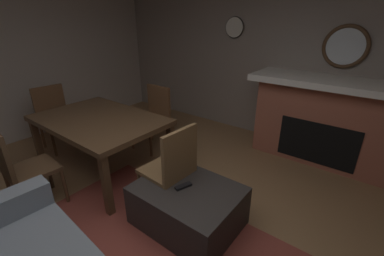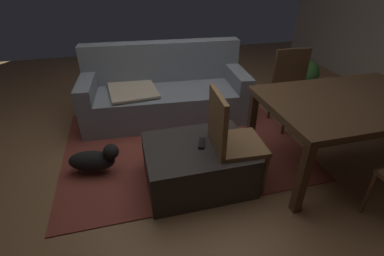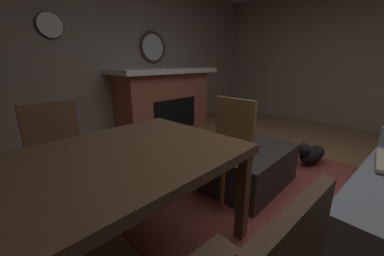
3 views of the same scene
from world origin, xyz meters
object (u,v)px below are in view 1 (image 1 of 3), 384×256
Objects in this scene: wall_clock at (235,27)px; dining_chair_east at (55,114)px; fireplace at (325,121)px; dining_chair_south at (154,114)px; round_wall_mirror at (345,47)px; dining_chair_north at (19,165)px; dining_table at (99,123)px; tv_remote at (183,186)px; ottoman_coffee_table at (188,206)px; dining_chair_west at (172,165)px.

dining_chair_east is at bearing 53.84° from wall_clock.
dining_chair_east is (3.31, 2.03, -0.06)m from fireplace.
dining_chair_south is (2.12, 1.11, -0.06)m from fireplace.
round_wall_mirror is 4.15m from dining_chair_east.
dining_chair_north is (2.13, 2.95, -0.06)m from fireplace.
dining_chair_east is 3.10m from wall_clock.
dining_table is 2.59m from wall_clock.
dining_table is (1.40, -0.10, 0.24)m from tv_remote.
ottoman_coffee_table is at bearing -149.97° from dining_chair_north.
fireplace is at bearing -136.26° from dining_table.
dining_chair_south is at bearing -142.39° from dining_chair_east.
ottoman_coffee_table is 0.41m from dining_chair_west.
dining_table is at bearing -90.38° from dining_chair_north.
wall_clock is at bearing -68.77° from ottoman_coffee_table.
ottoman_coffee_table is at bearing 74.07° from round_wall_mirror.
round_wall_mirror is 1.67× the size of wall_clock.
dining_chair_east reaches higher than ottoman_coffee_table.
round_wall_mirror reaches higher than dining_table.
dining_chair_east is (2.58, -0.11, 0.10)m from tv_remote.
tv_remote is 0.48× the size of wall_clock.
wall_clock is (1.62, -0.29, 1.13)m from fireplace.
wall_clock reaches higher than tv_remote.
tv_remote reaches higher than ottoman_coffee_table.
fireplace is at bearing -152.34° from dining_chair_south.
ottoman_coffee_table is 1.01× the size of dining_chair_west.
round_wall_mirror is 0.59× the size of dining_chair_west.
ottoman_coffee_table is 1.51m from dining_table.
dining_chair_east is at bearing -1.99° from ottoman_coffee_table.
fireplace reaches higher than dining_chair_south.
dining_chair_east is (2.62, -0.09, 0.32)m from ottoman_coffee_table.
wall_clock is (0.68, -2.32, 1.18)m from dining_chair_west.
fireplace reaches higher than tv_remote.
tv_remote is 0.17× the size of dining_chair_west.
dining_table is at bearing 43.74° from fireplace.
dining_chair_west is (-2.37, 0.01, 0.00)m from dining_chair_east.
dining_table reaches higher than tv_remote.
dining_chair_north is (0.01, 0.92, -0.14)m from dining_table.
round_wall_mirror is 2.74m from tv_remote.
fireplace is 1.99m from wall_clock.
dining_chair_north is 1.00× the size of dining_chair_south.
dining_chair_west is (0.94, 2.04, -0.06)m from fireplace.
dining_chair_west is at bearing 142.00° from dining_chair_south.
dining_table is at bearing 77.73° from wall_clock.
dining_chair_south is at bearing -90.06° from dining_table.
ottoman_coffee_table is (0.69, 2.12, -0.37)m from fireplace.
wall_clock is at bearing -126.16° from dining_chair_east.
wall_clock is at bearing 0.00° from round_wall_mirror.
dining_chair_east is 1.00× the size of dining_chair_west.
dining_chair_west is at bearing -17.49° from ottoman_coffee_table.
wall_clock reaches higher than round_wall_mirror.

